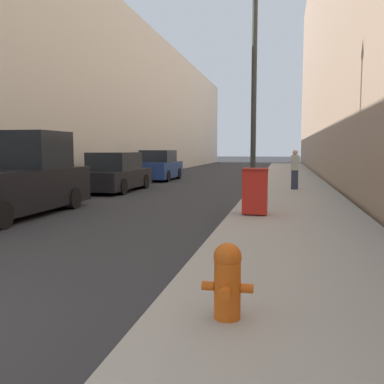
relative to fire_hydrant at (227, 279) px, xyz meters
name	(u,v)px	position (x,y,z in m)	size (l,w,h in m)	color
sidewalk_right	(291,186)	(0.88, 16.25, -0.47)	(3.42, 60.00, 0.15)	#9E998E
building_left_glass	(69,103)	(-14.44, 24.25, 4.46)	(12.00, 60.00, 10.01)	beige
fire_hydrant	(227,279)	(0.00, 0.00, 0.00)	(0.50, 0.39, 0.74)	#D15614
trash_bin	(255,191)	(-0.18, 6.75, 0.21)	(0.63, 0.62, 1.16)	red
lamppost	(254,71)	(-0.45, 9.74, 3.66)	(0.46, 0.46, 6.83)	#2D332D
pickup_truck	(14,181)	(-6.59, 6.21, 0.39)	(2.14, 5.42, 2.29)	black
parked_sedan_near	(115,174)	(-6.51, 13.10, 0.20)	(1.94, 4.63, 1.65)	black
parked_sedan_far	(158,166)	(-6.53, 19.64, 0.24)	(1.96, 4.21, 1.72)	navy
pedestrian_on_sidewalk	(295,170)	(0.96, 13.90, 0.41)	(0.32, 0.21, 1.60)	#2D3347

